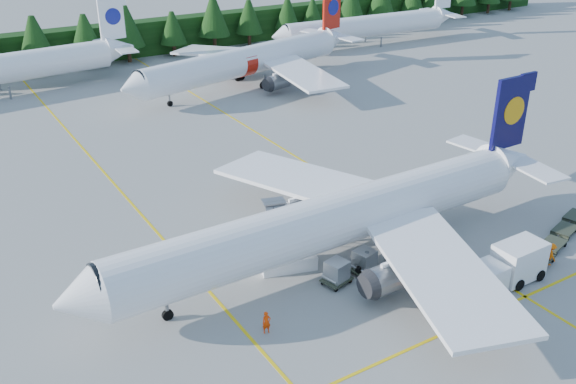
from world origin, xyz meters
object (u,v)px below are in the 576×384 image
airstairs (286,255)px  service_truck (508,266)px  airliner_red (240,63)px  airliner_navy (322,225)px

airstairs → service_truck: (13.16, -11.27, 0.67)m
airliner_red → airstairs: 51.28m
airliner_navy → airliner_red: airliner_navy is taller
airliner_red → service_truck: bearing=-110.6°
airliner_navy → airstairs: 4.07m
airliner_navy → service_truck: (10.87, -9.63, -2.27)m
service_truck → airliner_navy: bearing=137.6°
airliner_red → service_truck: airliner_red is taller
airliner_navy → airliner_red: size_ratio=1.03×
airliner_navy → service_truck: size_ratio=6.70×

